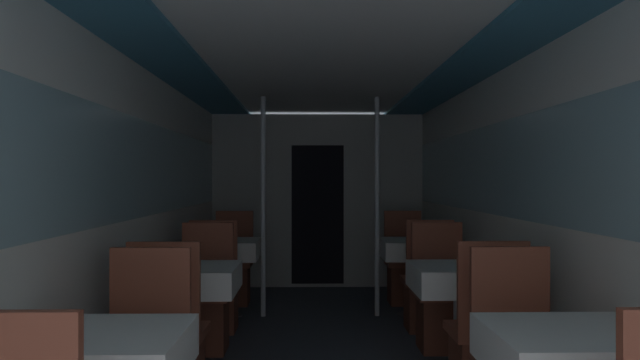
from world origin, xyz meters
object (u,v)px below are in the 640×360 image
Objects in this scene: dining_table_right_2 at (415,251)px; dining_table_left_1 at (190,283)px; chair_right_near_2 at (426,296)px; chair_right_far_2 at (405,275)px; dining_table_left_2 at (225,252)px; chair_left_near_1 at (170,356)px; dining_table_right_0 at (573,358)px; support_pole_left_2 at (263,206)px; chair_right_far_1 at (441,311)px; chair_left_far_2 at (233,276)px; support_pole_right_2 at (377,206)px; chair_right_near_1 at (485,355)px; chair_left_near_2 at (216,297)px; chair_left_far_1 at (205,312)px; dining_table_right_1 at (460,282)px.

dining_table_left_1 is at bearing -135.44° from dining_table_right_2.
chair_right_far_2 is (0.00, 1.21, 0.00)m from chair_right_near_2.
chair_right_near_2 is (1.83, -0.61, -0.33)m from dining_table_left_2.
chair_left_near_1 is 2.57m from chair_right_near_2.
dining_table_right_0 is at bearing -44.56° from dining_table_left_1.
dining_table_left_2 is 0.35× the size of support_pole_left_2.
chair_right_far_2 is (-0.00, 0.61, -0.33)m from dining_table_right_2.
dining_table_right_0 is at bearing 90.00° from chair_right_far_1.
chair_left_far_2 reaches higher than dining_table_left_2.
support_pole_right_2 reaches higher than chair_right_far_1.
chair_right_far_1 is (0.00, 1.21, 0.00)m from chair_right_near_1.
chair_left_near_1 is 3.53m from chair_right_far_2.
chair_right_near_2 is at bearing -18.25° from dining_table_left_2.
chair_left_near_1 is at bearing 33.41° from chair_right_far_1.
support_pole_right_2 reaches higher than dining_table_left_1.
chair_left_far_2 reaches higher than dining_table_left_1.
chair_left_far_2 and chair_right_near_1 have the same top height.
chair_left_near_2 is (0.00, 1.81, 0.00)m from chair_left_near_1.
chair_left_far_2 is at bearing 121.30° from chair_right_near_1.
dining_table_right_0 is 0.75× the size of chair_right_far_2.
dining_table_left_2 is 4.05m from dining_table_right_0.
chair_left_far_1 is 1.00× the size of chair_right_near_2.
dining_table_left_2 is 1.96m from chair_right_near_2.
chair_left_near_1 is 1.96m from dining_table_right_1.
chair_right_far_1 is at bearing -73.08° from support_pole_right_2.
support_pole_right_2 is at bearing 101.44° from dining_table_right_1.
dining_table_left_1 is 0.75× the size of chair_right_far_2.
chair_left_far_2 is 1.33× the size of dining_table_right_0.
chair_right_near_2 is (0.00, 0.60, 0.00)m from chair_right_far_1.
chair_left_near_2 is (0.00, -0.61, -0.33)m from dining_table_left_2.
dining_table_right_0 is at bearing -63.08° from dining_table_left_2.
dining_table_right_0 is 1.00× the size of dining_table_right_1.
chair_left_near_1 is 2.22m from dining_table_right_0.
dining_table_right_2 is 0.57m from support_pole_right_2.
support_pole_left_2 reaches higher than dining_table_left_2.
chair_left_far_1 is (0.00, 0.61, -0.33)m from dining_table_left_1.
chair_left_near_1 is at bearing -98.62° from support_pole_left_2.
support_pole_left_2 is 2.88× the size of dining_table_right_2.
dining_table_right_2 is at bearing 90.00° from chair_right_far_2.
dining_table_right_0 is (1.83, -1.81, 0.00)m from dining_table_left_1.
chair_left_far_1 is at bearing -161.98° from chair_right_near_2.
chair_right_near_2 reaches higher than dining_table_left_2.
chair_right_far_2 is (1.47, 0.61, -0.76)m from support_pole_left_2.
support_pole_left_2 reaches higher than chair_left_far_1.
chair_left_far_1 is at bearing 161.75° from dining_table_right_1.
chair_right_far_1 is 0.46× the size of support_pole_right_2.
dining_table_left_2 is at bearing 161.75° from chair_right_near_2.
chair_left_near_2 is at bearing -18.02° from chair_right_far_1.
support_pole_left_2 is at bearing 129.11° from dining_table_right_1.
dining_table_left_2 is 0.57m from support_pole_left_2.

